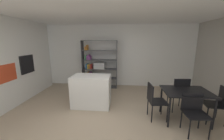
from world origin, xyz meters
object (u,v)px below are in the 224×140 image
object	(u,v)px
kitchen_island	(92,91)
dining_chair_island_side	(154,98)
dining_table	(186,94)
built_in_oven	(27,64)
dining_chair_far	(179,92)
dining_chair_near	(194,109)
open_bookshelf	(97,65)
dining_chair_window_side	(219,102)

from	to	relation	value
kitchen_island	dining_chair_island_side	size ratio (longest dim) A/B	1.23
dining_table	built_in_oven	bearing A→B (deg)	169.10
dining_chair_far	dining_chair_near	world-z (taller)	dining_chair_far
open_bookshelf	dining_table	size ratio (longest dim) A/B	1.83
kitchen_island	built_in_oven	bearing A→B (deg)	171.40
dining_table	dining_chair_far	world-z (taller)	dining_chair_far
dining_table	dining_chair_island_side	bearing A→B (deg)	-179.18
kitchen_island	dining_chair_island_side	distance (m)	1.83
open_bookshelf	dining_chair_island_side	xyz separation A→B (m)	(1.89, -2.31, -0.40)
kitchen_island	open_bookshelf	size ratio (longest dim) A/B	0.57
kitchen_island	dining_chair_window_side	size ratio (longest dim) A/B	1.28
dining_chair_island_side	open_bookshelf	bearing A→B (deg)	32.94
dining_table	dining_chair_near	bearing A→B (deg)	-90.49
open_bookshelf	dining_chair_window_side	size ratio (longest dim) A/B	2.24
built_in_oven	dining_table	distance (m)	4.84
kitchen_island	dining_chair_window_side	xyz separation A→B (m)	(3.25, -0.58, 0.06)
open_bookshelf	dining_chair_window_side	world-z (taller)	open_bookshelf
dining_chair_near	dining_chair_far	bearing A→B (deg)	86.82
open_bookshelf	dining_chair_island_side	size ratio (longest dim) A/B	2.16
dining_chair_far	dining_chair_island_side	xyz separation A→B (m)	(-0.77, -0.44, -0.03)
built_in_oven	dining_chair_near	size ratio (longest dim) A/B	0.71
kitchen_island	dining_chair_window_side	world-z (taller)	kitchen_island
kitchen_island	open_bookshelf	world-z (taller)	open_bookshelf
dining_chair_far	dining_chair_window_side	world-z (taller)	dining_chair_far
dining_table	dining_chair_far	distance (m)	0.44
built_in_oven	dining_chair_island_side	distance (m)	4.12
dining_chair_island_side	dining_chair_near	world-z (taller)	dining_chair_island_side
kitchen_island	dining_chair_island_side	xyz separation A→B (m)	(1.73, -0.58, 0.08)
dining_table	dining_chair_island_side	distance (m)	0.77
dining_table	dining_chair_window_side	bearing A→B (deg)	-0.78
kitchen_island	dining_table	distance (m)	2.56
dining_chair_far	dining_chair_near	size ratio (longest dim) A/B	1.16
built_in_oven	dining_chair_window_side	distance (m)	5.60
built_in_oven	open_bookshelf	size ratio (longest dim) A/B	0.30
dining_chair_far	dining_chair_window_side	xyz separation A→B (m)	(0.75, -0.44, -0.05)
built_in_oven	open_bookshelf	bearing A→B (deg)	33.82
dining_chair_far	dining_chair_window_side	distance (m)	0.87
built_in_oven	dining_chair_near	world-z (taller)	built_in_oven
built_in_oven	dining_chair_far	size ratio (longest dim) A/B	0.61
dining_table	dining_chair_window_side	size ratio (longest dim) A/B	1.23
open_bookshelf	dining_chair_island_side	distance (m)	3.01
dining_chair_near	dining_chair_island_side	bearing A→B (deg)	147.99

